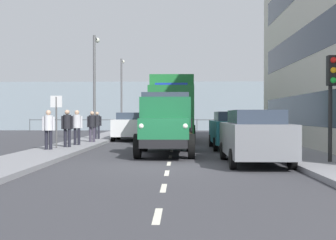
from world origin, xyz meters
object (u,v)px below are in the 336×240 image
(car_teal_kerbside_1, at_px, (231,130))
(car_black_oppositeside_1, at_px, (138,124))
(lorry_cargo_green, at_px, (172,107))
(lamp_post_far, at_px, (122,88))
(car_grey_kerbside_near, at_px, (254,136))
(pedestrian_near_railing, at_px, (48,126))
(pedestrian_by_lamp, at_px, (77,125))
(truck_vintage_green, at_px, (166,125))
(pedestrian_in_dark_coat, at_px, (97,123))
(car_white_oppositeside_0, at_px, (130,126))
(pedestrian_with_bag, at_px, (92,124))
(street_sign, at_px, (56,112))
(lamp_post_promenade, at_px, (95,77))
(pedestrian_couple_a, at_px, (67,125))
(traffic_light_near, at_px, (331,85))

(car_teal_kerbside_1, xyz_separation_m, car_black_oppositeside_1, (5.45, -12.03, 0.00))
(lorry_cargo_green, xyz_separation_m, lamp_post_far, (4.57, -11.53, 1.84))
(car_grey_kerbside_near, distance_m, car_black_oppositeside_1, 19.11)
(pedestrian_near_railing, height_order, pedestrian_by_lamp, pedestrian_by_lamp)
(truck_vintage_green, xyz_separation_m, car_grey_kerbside_near, (-2.93, 2.91, -0.28))
(car_teal_kerbside_1, height_order, lamp_post_far, lamp_post_far)
(pedestrian_in_dark_coat, bearing_deg, car_white_oppositeside_0, -147.83)
(truck_vintage_green, bearing_deg, car_black_oppositeside_1, -80.68)
(truck_vintage_green, distance_m, pedestrian_in_dark_coat, 10.00)
(lorry_cargo_green, height_order, pedestrian_by_lamp, lorry_cargo_green)
(pedestrian_with_bag, xyz_separation_m, pedestrian_in_dark_coat, (0.30, -3.00, -0.00))
(truck_vintage_green, bearing_deg, street_sign, -20.35)
(lorry_cargo_green, relative_size, pedestrian_by_lamp, 4.98)
(car_teal_kerbside_1, distance_m, lamp_post_promenade, 10.33)
(lorry_cargo_green, distance_m, car_teal_kerbside_1, 6.90)
(pedestrian_by_lamp, bearing_deg, pedestrian_near_railing, 79.78)
(pedestrian_in_dark_coat, bearing_deg, pedestrian_couple_a, 89.36)
(car_black_oppositeside_1, bearing_deg, lamp_post_far, -71.07)
(pedestrian_by_lamp, bearing_deg, truck_vintage_green, 139.10)
(car_white_oppositeside_0, height_order, pedestrian_couple_a, pedestrian_couple_a)
(lorry_cargo_green, bearing_deg, pedestrian_with_bag, 40.50)
(car_teal_kerbside_1, height_order, pedestrian_with_bag, pedestrian_with_bag)
(traffic_light_near, height_order, street_sign, traffic_light_near)
(pedestrian_in_dark_coat, bearing_deg, street_sign, 86.87)
(traffic_light_near, xyz_separation_m, street_sign, (9.87, -5.42, -0.79))
(car_teal_kerbside_1, relative_size, lamp_post_far, 0.70)
(traffic_light_near, xyz_separation_m, lamp_post_far, (9.58, -24.74, 1.44))
(truck_vintage_green, height_order, lamp_post_far, lamp_post_far)
(truck_vintage_green, bearing_deg, lamp_post_far, -78.01)
(pedestrian_in_dark_coat, relative_size, lamp_post_promenade, 0.26)
(lorry_cargo_green, xyz_separation_m, car_white_oppositeside_0, (2.62, -0.60, -1.18))
(traffic_light_near, bearing_deg, truck_vintage_green, -35.61)
(truck_vintage_green, height_order, traffic_light_near, traffic_light_near)
(lorry_cargo_green, bearing_deg, truck_vintage_green, 89.42)
(pedestrian_couple_a, distance_m, pedestrian_by_lamp, 1.42)
(street_sign, bearing_deg, pedestrian_near_railing, 84.04)
(pedestrian_couple_a, relative_size, pedestrian_in_dark_coat, 1.02)
(truck_vintage_green, xyz_separation_m, street_sign, (4.76, -1.76, 0.50))
(pedestrian_couple_a, bearing_deg, pedestrian_by_lamp, -94.07)
(car_teal_kerbside_1, relative_size, pedestrian_by_lamp, 2.69)
(car_white_oppositeside_0, distance_m, pedestrian_with_bag, 4.43)
(pedestrian_near_railing, bearing_deg, street_sign, -95.96)
(car_white_oppositeside_0, relative_size, traffic_light_near, 1.26)
(pedestrian_with_bag, bearing_deg, traffic_light_near, 133.50)
(lamp_post_far, bearing_deg, pedestrian_near_railing, 88.95)
(car_teal_kerbside_1, bearing_deg, lamp_post_far, -67.31)
(pedestrian_in_dark_coat, bearing_deg, pedestrian_near_railing, 86.57)
(car_grey_kerbside_near, xyz_separation_m, pedestrian_with_bag, (6.99, -8.92, 0.20))
(lamp_post_far, bearing_deg, car_black_oppositeside_1, 108.93)
(pedestrian_in_dark_coat, distance_m, lamp_post_promenade, 2.91)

